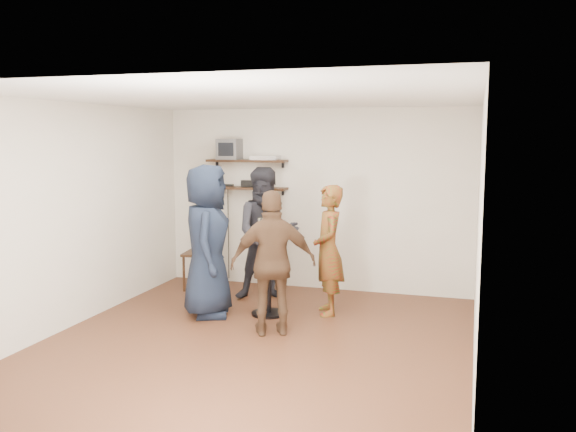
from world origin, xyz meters
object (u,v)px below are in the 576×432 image
Objects in this scene: dvd_deck at (265,158)px; person_plaid at (328,250)px; person_navy at (207,241)px; side_table at (201,258)px; drinks_table at (268,264)px; crt_monitor at (230,149)px; radio at (249,184)px; person_dark at (267,234)px; person_brown at (273,263)px.

person_plaid is (1.20, -1.09, -1.09)m from dvd_deck.
side_table is at bearing 10.23° from person_navy.
side_table is at bearing 145.96° from drinks_table.
side_table is 0.55× the size of drinks_table.
crt_monitor is at bearing 180.00° from dvd_deck.
person_navy reaches higher than drinks_table.
radio is at bearing 180.00° from dvd_deck.
person_dark is at bearing -44.16° from person_navy.
dvd_deck reaches higher than person_navy.
dvd_deck is 1.92m from drinks_table.
radio is at bearing 0.00° from crt_monitor.
person_dark is at bearing -135.37° from person_plaid.
person_navy is 1.11m from person_brown.
dvd_deck is at bearing -153.44° from person_plaid.
crt_monitor is 0.58× the size of side_table.
side_table is at bearing -141.88° from radio.
person_plaid reaches higher than radio.
person_plaid is at bearing -36.79° from radio.
radio is 1.29m from side_table.
dvd_deck is (0.55, 0.00, -0.12)m from crt_monitor.
crt_monitor reaches higher than dvd_deck.
drinks_table is 0.77m from person_plaid.
crt_monitor reaches higher than side_table.
crt_monitor is 0.20× the size of person_plaid.
dvd_deck is at bearing 0.00° from radio.
person_navy is at bearing -77.57° from crt_monitor.
person_brown is at bearing -44.14° from side_table.
person_navy reaches higher than person_dark.
side_table is at bearing -128.57° from person_plaid.
dvd_deck is 0.40× the size of drinks_table.
person_navy is (-0.71, -0.24, 0.29)m from drinks_table.
radio is (-0.26, 0.00, -0.38)m from dvd_deck.
person_brown reaches higher than person_plaid.
dvd_deck is 1.82× the size of radio.
dvd_deck is 0.21× the size of person_navy.
person_dark reaches higher than side_table.
drinks_table is 0.54× the size of person_navy.
person_dark is (0.80, -0.66, -1.12)m from crt_monitor.
drinks_table is (1.34, -0.91, 0.19)m from side_table.
person_plaid is 0.86× the size of person_navy.
dvd_deck is 0.25× the size of person_brown.
dvd_deck reaches higher than radio.
crt_monitor is at bearing 58.07° from side_table.
person_plaid is 1.00× the size of person_brown.
person_brown is at bearing -88.49° from person_dark.
radio is (0.30, 0.00, -0.50)m from crt_monitor.
person_brown reaches higher than side_table.
person_brown is (-0.40, -0.96, 0.00)m from person_plaid.
person_dark is (0.25, -0.66, -1.00)m from dvd_deck.
side_table is at bearing 148.65° from person_dark.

